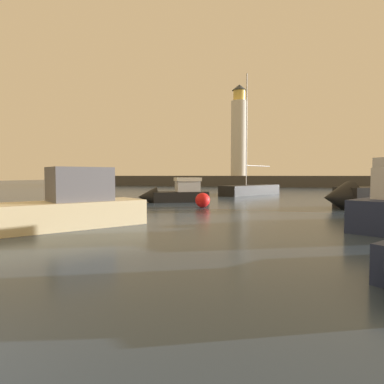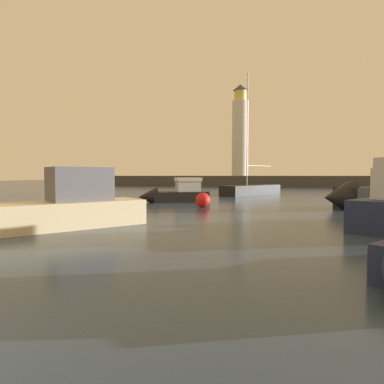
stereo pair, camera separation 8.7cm
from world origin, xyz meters
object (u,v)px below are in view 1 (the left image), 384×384
at_px(motorboat_1, 172,194).
at_px(mooring_buoy, 203,200).
at_px(motorboat_2, 38,210).
at_px(sailboat_moored, 251,190).
at_px(motorboat_0, 376,193).
at_px(lighthouse, 239,133).

distance_m(motorboat_1, mooring_buoy, 5.21).
relative_size(motorboat_2, sailboat_moored, 0.59).
height_order(motorboat_1, motorboat_2, motorboat_2).
bearing_deg(sailboat_moored, motorboat_0, -53.64).
bearing_deg(sailboat_moored, lighthouse, 100.22).
relative_size(motorboat_0, mooring_buoy, 8.32).
bearing_deg(lighthouse, mooring_buoy, -85.57).
relative_size(lighthouse, sailboat_moored, 1.35).
xyz_separation_m(motorboat_2, sailboat_moored, (5.82, 26.69, -0.20)).
bearing_deg(sailboat_moored, mooring_buoy, -96.13).
bearing_deg(motorboat_2, lighthouse, 89.27).
relative_size(motorboat_2, mooring_buoy, 7.79).
xyz_separation_m(motorboat_1, motorboat_2, (-0.63, -14.75, 0.13)).
bearing_deg(mooring_buoy, sailboat_moored, 83.87).
xyz_separation_m(motorboat_0, mooring_buoy, (-11.31, -2.74, -0.50)).
distance_m(motorboat_0, motorboat_2, 20.60).
xyz_separation_m(motorboat_1, mooring_buoy, (3.50, -3.86, -0.17)).
height_order(motorboat_0, motorboat_1, motorboat_0).
bearing_deg(motorboat_0, motorboat_1, 175.67).
distance_m(lighthouse, mooring_buoy, 45.46).
height_order(lighthouse, mooring_buoy, lighthouse).
bearing_deg(motorboat_1, sailboat_moored, 66.48).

